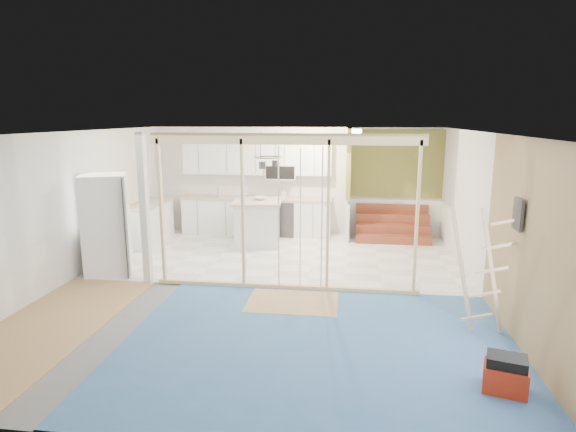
# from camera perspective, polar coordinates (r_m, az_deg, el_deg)

# --- Properties ---
(room) EXTENTS (7.01, 8.01, 2.61)m
(room) POSITION_cam_1_polar(r_m,az_deg,el_deg) (7.87, -2.52, 0.36)
(room) COLOR slate
(room) RESTS_ON ground
(floor_overlays) EXTENTS (7.00, 8.00, 0.03)m
(floor_overlays) POSITION_cam_1_polar(r_m,az_deg,el_deg) (8.26, -1.87, -8.37)
(floor_overlays) COLOR white
(floor_overlays) RESTS_ON room
(stud_frame) EXTENTS (4.66, 0.14, 2.60)m
(stud_frame) POSITION_cam_1_polar(r_m,az_deg,el_deg) (7.86, -4.50, 2.59)
(stud_frame) COLOR beige
(stud_frame) RESTS_ON room
(base_cabinets) EXTENTS (4.45, 2.24, 0.93)m
(base_cabinets) POSITION_cam_1_polar(r_m,az_deg,el_deg) (11.59, -7.49, -0.24)
(base_cabinets) COLOR white
(base_cabinets) RESTS_ON room
(upper_cabinets) EXTENTS (3.60, 0.41, 0.85)m
(upper_cabinets) POSITION_cam_1_polar(r_m,az_deg,el_deg) (11.66, -3.42, 6.63)
(upper_cabinets) COLOR white
(upper_cabinets) RESTS_ON room
(green_partition) EXTENTS (2.25, 1.51, 2.60)m
(green_partition) POSITION_cam_1_polar(r_m,az_deg,el_deg) (11.44, 10.84, 1.92)
(green_partition) COLOR olive
(green_partition) RESTS_ON room
(pot_rack) EXTENTS (0.52, 0.52, 0.72)m
(pot_rack) POSITION_cam_1_polar(r_m,az_deg,el_deg) (9.67, -2.43, 6.65)
(pot_rack) COLOR black
(pot_rack) RESTS_ON room
(sheathing_panel) EXTENTS (0.02, 4.00, 2.60)m
(sheathing_panel) POSITION_cam_1_polar(r_m,az_deg,el_deg) (6.19, 27.47, -4.10)
(sheathing_panel) COLOR #9D7455
(sheathing_panel) RESTS_ON room
(electrical_panel) EXTENTS (0.04, 0.30, 0.40)m
(electrical_panel) POSITION_cam_1_polar(r_m,az_deg,el_deg) (6.65, 25.62, 0.19)
(electrical_panel) COLOR #39393E
(electrical_panel) RESTS_ON room
(ceiling_light) EXTENTS (0.32, 0.32, 0.08)m
(ceiling_light) POSITION_cam_1_polar(r_m,az_deg,el_deg) (10.60, 7.85, 9.94)
(ceiling_light) COLOR #FFEABF
(ceiling_light) RESTS_ON room
(fridge) EXTENTS (1.04, 1.00, 1.83)m
(fridge) POSITION_cam_1_polar(r_m,az_deg,el_deg) (9.36, -20.68, -0.95)
(fridge) COLOR white
(fridge) RESTS_ON room
(island) EXTENTS (1.16, 1.16, 1.03)m
(island) POSITION_cam_1_polar(r_m,az_deg,el_deg) (10.75, -3.63, -0.87)
(island) COLOR silver
(island) RESTS_ON room
(bowl) EXTENTS (0.33, 0.33, 0.07)m
(bowl) POSITION_cam_1_polar(r_m,az_deg,el_deg) (10.73, -3.21, 2.12)
(bowl) COLOR silver
(bowl) RESTS_ON island
(soap_bottle_a) EXTENTS (0.13, 0.13, 0.33)m
(soap_bottle_a) POSITION_cam_1_polar(r_m,az_deg,el_deg) (11.81, -8.14, 3.05)
(soap_bottle_a) COLOR #B6B9CB
(soap_bottle_a) RESTS_ON base_cabinets
(soap_bottle_b) EXTENTS (0.11, 0.11, 0.20)m
(soap_bottle_b) POSITION_cam_1_polar(r_m,az_deg,el_deg) (11.59, -0.52, 2.69)
(soap_bottle_b) COLOR white
(soap_bottle_b) RESTS_ON base_cabinets
(toolbox) EXTENTS (0.51, 0.43, 0.41)m
(toolbox) POSITION_cam_1_polar(r_m,az_deg,el_deg) (5.75, 24.38, -16.82)
(toolbox) COLOR #A6250F
(toolbox) RESTS_ON room
(ladder) EXTENTS (0.92, 0.06, 1.70)m
(ladder) POSITION_cam_1_polar(r_m,az_deg,el_deg) (6.79, 21.89, -6.08)
(ladder) COLOR #D3B281
(ladder) RESTS_ON room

